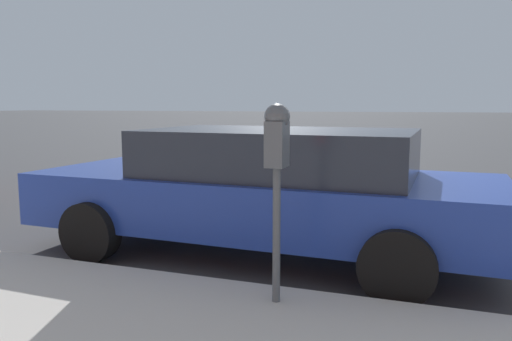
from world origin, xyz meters
name	(u,v)px	position (x,y,z in m)	size (l,w,h in m)	color
ground_plane	(366,240)	(0.00, 0.00, 0.00)	(220.00, 220.00, 0.00)	#424244
parking_meter	(277,152)	(-2.51, 0.37, 1.29)	(0.21, 0.19, 1.51)	#4C5156
car_blue	(266,188)	(-0.94, 0.98, 0.74)	(2.22, 5.05, 1.37)	navy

